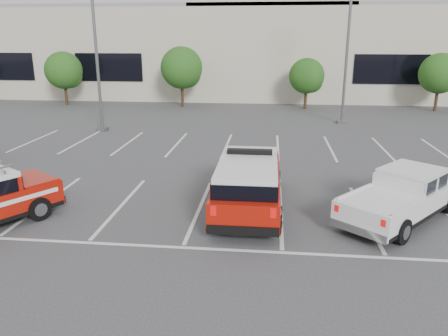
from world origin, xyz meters
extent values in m
plane|color=#3B3B3E|center=(0.00, 0.00, 0.00)|extent=(120.00, 120.00, 0.00)
cube|color=silver|center=(0.00, 4.50, 0.01)|extent=(23.00, 15.00, 0.01)
cube|color=beige|center=(0.00, 32.00, 4.00)|extent=(60.00, 15.00, 8.00)
cube|color=gray|center=(0.00, 32.00, 8.15)|extent=(60.00, 15.00, 0.30)
cylinder|color=#3F2B19|center=(-15.00, 22.00, 0.84)|extent=(0.24, 0.24, 1.67)
sphere|color=#1D4512|center=(-15.00, 22.00, 2.88)|extent=(3.07, 3.07, 3.07)
sphere|color=#1D4512|center=(-14.60, 22.20, 2.42)|extent=(2.05, 2.05, 2.05)
cylinder|color=#3F2B19|center=(-5.00, 22.00, 0.92)|extent=(0.24, 0.24, 1.84)
sphere|color=#1D4512|center=(-5.00, 22.00, 3.16)|extent=(3.37, 3.37, 3.37)
sphere|color=#1D4512|center=(-4.60, 22.20, 2.65)|extent=(2.24, 2.24, 2.24)
cylinder|color=#3F2B19|center=(5.00, 22.00, 0.76)|extent=(0.24, 0.24, 1.51)
sphere|color=#1D4512|center=(5.00, 22.00, 2.60)|extent=(2.77, 2.77, 2.77)
sphere|color=#1D4512|center=(5.40, 22.20, 2.18)|extent=(1.85, 1.85, 1.85)
cylinder|color=#3F2B19|center=(15.00, 22.00, 0.84)|extent=(0.24, 0.24, 1.67)
sphere|color=#1D4512|center=(15.00, 22.00, 2.88)|extent=(3.07, 3.07, 3.07)
sphere|color=#1D4512|center=(15.40, 22.20, 2.42)|extent=(2.05, 2.05, 2.05)
cube|color=#59595E|center=(-8.00, 12.00, 0.10)|extent=(0.60, 0.60, 0.20)
cylinder|color=#59595E|center=(-8.00, 12.00, 5.00)|extent=(0.18, 0.18, 10.00)
cube|color=#59595E|center=(7.00, 16.00, 0.10)|extent=(0.60, 0.60, 0.20)
cylinder|color=#59595E|center=(7.00, 16.00, 5.00)|extent=(0.18, 0.18, 10.00)
cube|color=#9D1207|center=(1.63, 0.21, 0.77)|extent=(2.03, 5.56, 0.85)
cube|color=black|center=(1.62, -0.30, 1.42)|extent=(1.86, 3.94, 0.44)
cube|color=silver|center=(1.62, -0.30, 1.72)|extent=(1.82, 3.87, 0.16)
cube|color=black|center=(1.63, 0.57, 1.88)|extent=(1.50, 0.28, 0.15)
cube|color=silver|center=(6.46, -0.17, 0.67)|extent=(4.72, 5.05, 0.75)
cube|color=black|center=(6.76, 0.18, 1.24)|extent=(2.43, 2.45, 0.39)
cube|color=silver|center=(6.76, 0.18, 1.51)|extent=(2.38, 2.39, 0.14)
camera|label=1|loc=(2.28, -13.46, 5.52)|focal=35.00mm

